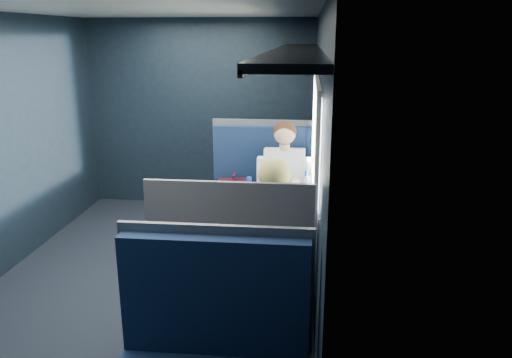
# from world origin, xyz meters

# --- Properties ---
(ground) EXTENTS (2.80, 4.20, 0.01)m
(ground) POSITION_xyz_m (0.00, 0.00, -0.01)
(ground) COLOR black
(room_shell) EXTENTS (3.00, 4.40, 2.40)m
(room_shell) POSITION_xyz_m (0.02, 0.00, 1.48)
(room_shell) COLOR black
(room_shell) RESTS_ON ground
(table) EXTENTS (0.62, 1.00, 0.74)m
(table) POSITION_xyz_m (1.03, 0.00, 0.66)
(table) COLOR #54565E
(table) RESTS_ON ground
(seat_bay_near) EXTENTS (1.04, 0.62, 1.26)m
(seat_bay_near) POSITION_xyz_m (0.84, 0.87, 0.42)
(seat_bay_near) COLOR #0D1C3C
(seat_bay_near) RESTS_ON ground
(seat_bay_far) EXTENTS (1.04, 0.62, 1.26)m
(seat_bay_far) POSITION_xyz_m (0.85, -0.87, 0.41)
(seat_bay_far) COLOR #0D1C3C
(seat_bay_far) RESTS_ON ground
(seat_row_front) EXTENTS (1.04, 0.51, 1.16)m
(seat_row_front) POSITION_xyz_m (0.85, 1.80, 0.41)
(seat_row_front) COLOR #0D1C3C
(seat_row_front) RESTS_ON ground
(man) EXTENTS (0.53, 0.56, 1.32)m
(man) POSITION_xyz_m (1.10, 0.70, 0.72)
(man) COLOR black
(man) RESTS_ON ground
(woman) EXTENTS (0.53, 0.56, 1.32)m
(woman) POSITION_xyz_m (1.10, -0.71, 0.73)
(woman) COLOR black
(woman) RESTS_ON ground
(papers) EXTENTS (0.62, 0.84, 0.01)m
(papers) POSITION_xyz_m (1.01, 0.06, 0.74)
(papers) COLOR white
(papers) RESTS_ON table
(laptop) EXTENTS (0.29, 0.36, 0.26)m
(laptop) POSITION_xyz_m (1.38, -0.00, 0.81)
(laptop) COLOR silver
(laptop) RESTS_ON table
(bottle_small) EXTENTS (0.07, 0.07, 0.24)m
(bottle_small) POSITION_xyz_m (1.32, 0.20, 0.84)
(bottle_small) COLOR silver
(bottle_small) RESTS_ON table
(cup) EXTENTS (0.07, 0.07, 0.09)m
(cup) POSITION_xyz_m (1.33, 0.44, 0.78)
(cup) COLOR white
(cup) RESTS_ON table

